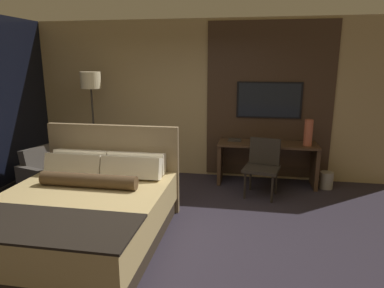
{
  "coord_description": "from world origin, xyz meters",
  "views": [
    {
      "loc": [
        0.98,
        -3.54,
        2.08
      ],
      "look_at": [
        0.18,
        1.06,
        0.95
      ],
      "focal_mm": 32.0,
      "sensor_mm": 36.0,
      "label": 1
    }
  ],
  "objects_px": {
    "tv": "(269,100)",
    "vase_tall": "(308,133)",
    "floor_lamp": "(91,89)",
    "desk": "(267,156)",
    "bed": "(82,213)",
    "armchair_by_window": "(56,179)",
    "book": "(235,140)",
    "waste_bin": "(326,180)",
    "desk_chair": "(263,162)"
  },
  "relations": [
    {
      "from": "tv",
      "to": "vase_tall",
      "type": "relative_size",
      "value": 2.56
    },
    {
      "from": "floor_lamp",
      "to": "vase_tall",
      "type": "xyz_separation_m",
      "value": [
        3.65,
        0.21,
        -0.67
      ]
    },
    {
      "from": "tv",
      "to": "floor_lamp",
      "type": "distance_m",
      "value": 3.06
    },
    {
      "from": "desk",
      "to": "bed",
      "type": "bearing_deg",
      "value": -132.34
    },
    {
      "from": "desk",
      "to": "armchair_by_window",
      "type": "distance_m",
      "value": 3.52
    },
    {
      "from": "tv",
      "to": "book",
      "type": "xyz_separation_m",
      "value": [
        -0.56,
        -0.2,
        -0.68
      ]
    },
    {
      "from": "tv",
      "to": "waste_bin",
      "type": "xyz_separation_m",
      "value": [
        0.99,
        -0.33,
        -1.29
      ]
    },
    {
      "from": "desk_chair",
      "to": "floor_lamp",
      "type": "xyz_separation_m",
      "value": [
        -2.93,
        0.23,
        1.08
      ]
    },
    {
      "from": "bed",
      "to": "tv",
      "type": "height_order",
      "value": "tv"
    },
    {
      "from": "desk",
      "to": "tv",
      "type": "height_order",
      "value": "tv"
    },
    {
      "from": "desk",
      "to": "armchair_by_window",
      "type": "xyz_separation_m",
      "value": [
        -3.33,
        -1.1,
        -0.24
      ]
    },
    {
      "from": "bed",
      "to": "vase_tall",
      "type": "xyz_separation_m",
      "value": [
        2.84,
        2.3,
        0.59
      ]
    },
    {
      "from": "bed",
      "to": "book",
      "type": "relative_size",
      "value": 9.87
    },
    {
      "from": "bed",
      "to": "waste_bin",
      "type": "bearing_deg",
      "value": 35.99
    },
    {
      "from": "desk_chair",
      "to": "floor_lamp",
      "type": "height_order",
      "value": "floor_lamp"
    },
    {
      "from": "bed",
      "to": "vase_tall",
      "type": "bearing_deg",
      "value": 39.1
    },
    {
      "from": "tv",
      "to": "desk_chair",
      "type": "distance_m",
      "value": 1.19
    },
    {
      "from": "bed",
      "to": "vase_tall",
      "type": "height_order",
      "value": "bed"
    },
    {
      "from": "floor_lamp",
      "to": "vase_tall",
      "type": "height_order",
      "value": "floor_lamp"
    },
    {
      "from": "tv",
      "to": "armchair_by_window",
      "type": "distance_m",
      "value": 3.78
    },
    {
      "from": "tv",
      "to": "waste_bin",
      "type": "relative_size",
      "value": 3.96
    },
    {
      "from": "desk_chair",
      "to": "vase_tall",
      "type": "xyz_separation_m",
      "value": [
        0.72,
        0.44,
        0.41
      ]
    },
    {
      "from": "desk_chair",
      "to": "armchair_by_window",
      "type": "bearing_deg",
      "value": -158.15
    },
    {
      "from": "bed",
      "to": "desk",
      "type": "relative_size",
      "value": 1.32
    },
    {
      "from": "desk",
      "to": "desk_chair",
      "type": "distance_m",
      "value": 0.55
    },
    {
      "from": "tv",
      "to": "floor_lamp",
      "type": "bearing_deg",
      "value": -169.72
    },
    {
      "from": "bed",
      "to": "desk",
      "type": "bearing_deg",
      "value": 47.66
    },
    {
      "from": "book",
      "to": "tv",
      "type": "bearing_deg",
      "value": 19.54
    },
    {
      "from": "tv",
      "to": "waste_bin",
      "type": "distance_m",
      "value": 1.66
    },
    {
      "from": "waste_bin",
      "to": "bed",
      "type": "bearing_deg",
      "value": -144.01
    },
    {
      "from": "armchair_by_window",
      "to": "vase_tall",
      "type": "distance_m",
      "value": 4.15
    },
    {
      "from": "armchair_by_window",
      "to": "book",
      "type": "height_order",
      "value": "same"
    },
    {
      "from": "desk",
      "to": "book",
      "type": "distance_m",
      "value": 0.62
    },
    {
      "from": "desk_chair",
      "to": "vase_tall",
      "type": "height_order",
      "value": "vase_tall"
    },
    {
      "from": "armchair_by_window",
      "to": "floor_lamp",
      "type": "height_order",
      "value": "floor_lamp"
    },
    {
      "from": "bed",
      "to": "book",
      "type": "xyz_separation_m",
      "value": [
        1.63,
        2.44,
        0.38
      ]
    },
    {
      "from": "desk",
      "to": "book",
      "type": "xyz_separation_m",
      "value": [
        -0.56,
        0.03,
        0.25
      ]
    },
    {
      "from": "desk",
      "to": "waste_bin",
      "type": "height_order",
      "value": "desk"
    },
    {
      "from": "vase_tall",
      "to": "floor_lamp",
      "type": "bearing_deg",
      "value": -176.76
    },
    {
      "from": "desk_chair",
      "to": "waste_bin",
      "type": "height_order",
      "value": "desk_chair"
    },
    {
      "from": "tv",
      "to": "bed",
      "type": "bearing_deg",
      "value": -129.71
    },
    {
      "from": "desk_chair",
      "to": "bed",
      "type": "bearing_deg",
      "value": -126.51
    },
    {
      "from": "vase_tall",
      "to": "waste_bin",
      "type": "xyz_separation_m",
      "value": [
        0.35,
        0.01,
        -0.8
      ]
    },
    {
      "from": "tv",
      "to": "floor_lamp",
      "type": "relative_size",
      "value": 0.58
    },
    {
      "from": "book",
      "to": "armchair_by_window",
      "type": "bearing_deg",
      "value": -157.64
    },
    {
      "from": "desk",
      "to": "waste_bin",
      "type": "xyz_separation_m",
      "value": [
        0.99,
        -0.09,
        -0.35
      ]
    },
    {
      "from": "vase_tall",
      "to": "bed",
      "type": "bearing_deg",
      "value": -140.9
    },
    {
      "from": "vase_tall",
      "to": "waste_bin",
      "type": "height_order",
      "value": "vase_tall"
    },
    {
      "from": "floor_lamp",
      "to": "book",
      "type": "relative_size",
      "value": 8.61
    },
    {
      "from": "bed",
      "to": "desk_chair",
      "type": "bearing_deg",
      "value": 41.46
    }
  ]
}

